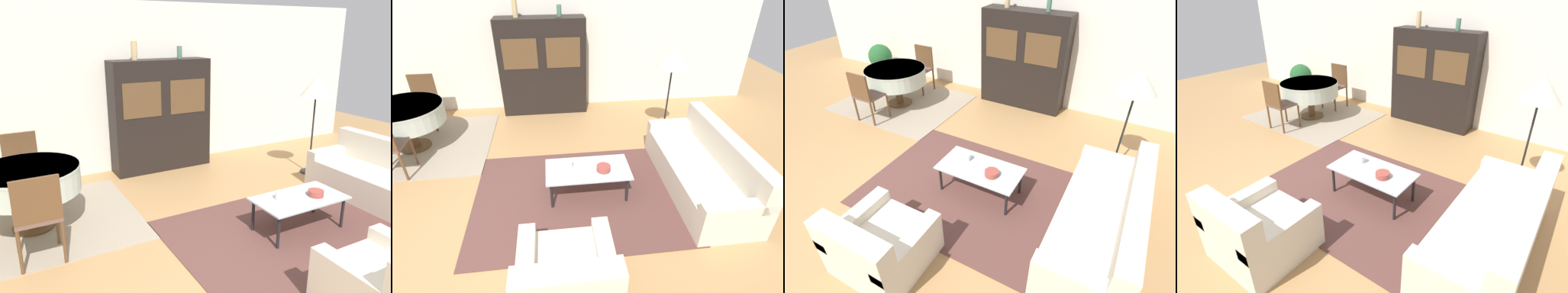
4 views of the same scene
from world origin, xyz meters
The scene contains 16 objects.
ground_plane centered at (0.00, 0.00, 0.00)m, with size 14.00×14.00×0.00m, color tan.
wall_back centered at (0.00, 3.63, 1.35)m, with size 10.00×0.06×2.70m.
area_rug centered at (1.01, 0.57, 0.01)m, with size 2.75×2.07×0.01m.
dining_rug centered at (-1.57, 2.19, 0.01)m, with size 2.42×2.00×0.01m.
couch centered at (2.71, 0.59, 0.29)m, with size 0.83×2.08×0.81m.
armchair centered at (0.78, -0.84, 0.29)m, with size 0.88×0.86×0.78m.
coffee_table centered at (1.14, 0.62, 0.37)m, with size 1.09×0.57×0.40m.
display_cabinet centered at (0.60, 3.36, 0.91)m, with size 1.64×0.46×1.82m.
dining_table centered at (-1.59, 2.13, 0.61)m, with size 1.18×1.18×0.75m.
dining_chair_near centered at (-1.59, 1.33, 0.56)m, with size 0.44×0.44×0.95m.
dining_chair_far centered at (-1.59, 2.94, 0.56)m, with size 0.44×0.44×0.95m.
floor_lamp centered at (2.64, 1.96, 1.39)m, with size 0.50×0.50×1.59m.
cup centered at (0.90, 0.69, 0.46)m, with size 0.10×0.10×0.10m.
bowl centered at (1.34, 0.56, 0.44)m, with size 0.18×0.18×0.07m.
vase_short centered at (0.97, 3.36, 1.91)m, with size 0.08×0.08×0.20m.
potted_plant centered at (-3.00, 3.14, 0.43)m, with size 0.56×0.56×0.76m.
Camera 3 is at (2.62, -2.08, 2.90)m, focal length 28.00 mm.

